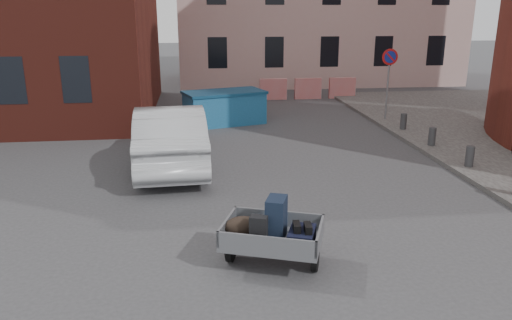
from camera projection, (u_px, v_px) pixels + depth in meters
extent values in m
plane|color=#38383A|center=(264.00, 237.00, 9.48)|extent=(120.00, 120.00, 0.00)
cylinder|color=gray|center=(388.00, 85.00, 18.80)|extent=(0.07, 0.07, 2.60)
cylinder|color=red|center=(390.00, 57.00, 18.47)|extent=(0.60, 0.03, 0.60)
cylinder|color=navy|center=(390.00, 57.00, 18.46)|extent=(0.44, 0.03, 0.44)
cylinder|color=#3A3A3D|center=(470.00, 156.00, 13.29)|extent=(0.22, 0.22, 0.55)
cylinder|color=#3A3A3D|center=(432.00, 136.00, 15.38)|extent=(0.22, 0.22, 0.55)
cylinder|color=#3A3A3D|center=(403.00, 121.00, 17.48)|extent=(0.22, 0.22, 0.55)
cube|color=red|center=(273.00, 89.00, 23.89)|extent=(1.30, 0.18, 1.00)
cube|color=red|center=(308.00, 89.00, 24.08)|extent=(1.30, 0.18, 1.00)
cube|color=red|center=(342.00, 88.00, 24.28)|extent=(1.30, 0.18, 1.00)
cylinder|color=black|center=(231.00, 249.00, 8.51)|extent=(0.24, 0.45, 0.44)
cylinder|color=black|center=(315.00, 258.00, 8.20)|extent=(0.24, 0.45, 0.44)
cube|color=slate|center=(272.00, 240.00, 8.28)|extent=(1.88, 1.58, 0.08)
cube|color=slate|center=(227.00, 226.00, 8.40)|extent=(0.41, 1.05, 0.28)
cube|color=slate|center=(320.00, 235.00, 8.06)|extent=(0.41, 1.05, 0.28)
cube|color=slate|center=(278.00, 218.00, 8.73)|extent=(1.52, 0.58, 0.28)
cube|color=slate|center=(266.00, 245.00, 7.74)|extent=(1.52, 0.58, 0.28)
cube|color=slate|center=(282.00, 222.00, 9.14)|extent=(0.31, 0.69, 0.06)
cube|color=#162034|center=(276.00, 218.00, 8.21)|extent=(0.44, 0.53, 0.70)
cube|color=black|center=(302.00, 237.00, 8.03)|extent=(0.58, 0.70, 0.25)
ellipsoid|color=#2C221A|center=(243.00, 227.00, 8.28)|extent=(0.69, 0.54, 0.36)
cube|color=black|center=(259.00, 230.00, 8.01)|extent=(0.32, 0.26, 0.48)
ellipsoid|color=blue|center=(274.00, 223.00, 8.57)|extent=(0.44, 0.41, 0.24)
cube|color=black|center=(297.00, 227.00, 7.95)|extent=(0.13, 0.28, 0.13)
cube|color=black|center=(308.00, 228.00, 7.91)|extent=(0.13, 0.28, 0.13)
cube|color=#21699F|center=(224.00, 109.00, 18.79)|extent=(3.15, 2.22, 1.14)
cube|color=navy|center=(224.00, 92.00, 18.61)|extent=(3.27, 2.34, 0.10)
imported|color=#B2B6BA|center=(170.00, 136.00, 13.54)|extent=(2.09, 5.24, 1.70)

